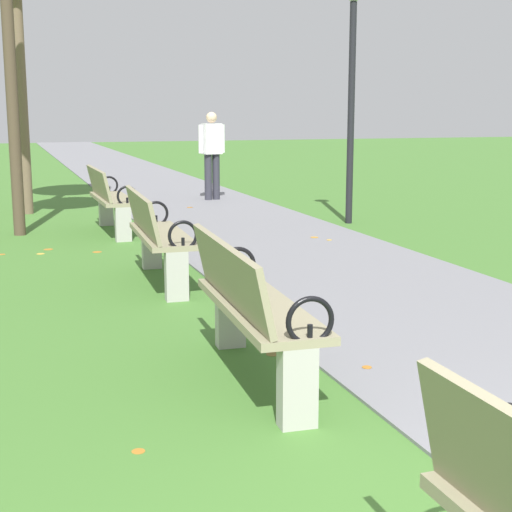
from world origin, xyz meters
name	(u,v)px	position (x,y,z in m)	size (l,w,h in m)	color
paved_walkway	(136,177)	(1.37, 18.00, 0.01)	(2.73, 44.00, 0.02)	slate
park_bench_2	(251,307)	(-0.50, 3.00, 0.49)	(0.55, 1.62, 0.90)	gray
park_bench_3	(157,235)	(-0.50, 5.93, 0.49)	(0.54, 1.62, 0.90)	gray
park_bench_4	(109,198)	(-0.50, 9.23, 0.49)	(0.49, 1.61, 0.90)	gray
pedestrian_walking	(212,151)	(1.86, 12.51, 0.93)	(0.52, 0.27, 1.62)	#2D2D38
lamp_post	(352,66)	(3.03, 9.04, 2.31)	(0.28, 0.28, 3.48)	black
scattered_leaves	(209,264)	(0.20, 6.61, 0.01)	(4.90, 11.28, 0.02)	brown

